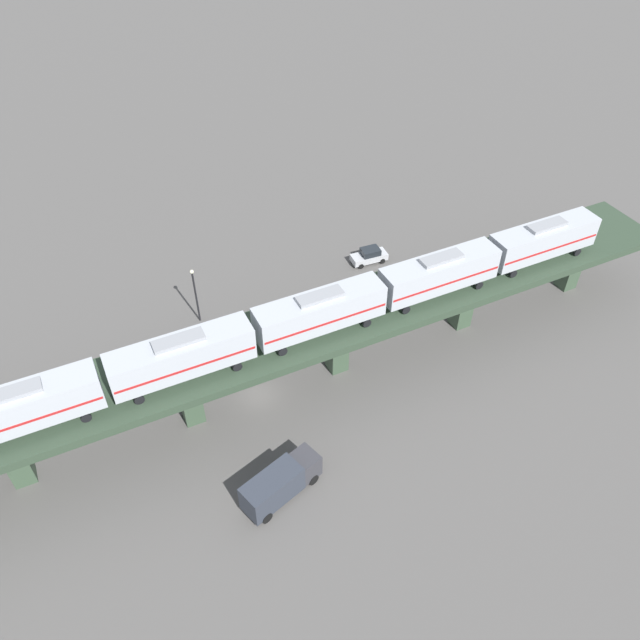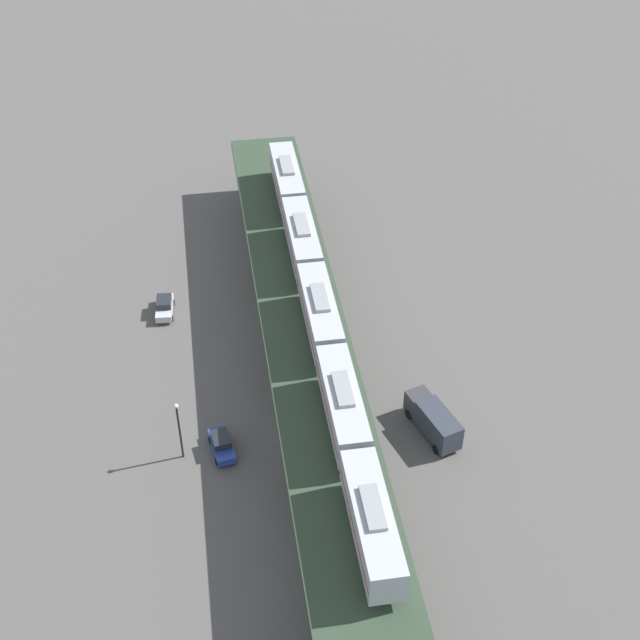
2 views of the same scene
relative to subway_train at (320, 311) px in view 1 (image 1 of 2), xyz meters
The scene contains 7 objects.
ground_plane 11.42m from the subway_train, 67.03° to the left, with size 400.00×400.00×0.00m, color #514F4C.
elevated_viaduct 6.91m from the subway_train, 66.67° to the left, with size 23.81×92.10×7.11m.
subway_train is the anchor object (origin of this frame).
street_car_silver 22.77m from the subway_train, 52.27° to the right, with size 2.83×4.71×1.89m.
street_car_blue 15.68m from the subway_train, 25.95° to the left, with size 1.99×4.42×1.89m.
delivery_truck 15.04m from the subway_train, 129.61° to the left, with size 3.20×7.44×3.20m.
street_lamp 17.16m from the subway_train, 18.70° to the left, with size 0.44×0.44×6.94m.
Camera 1 is at (-35.96, 18.45, 46.05)m, focal length 35.00 mm.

